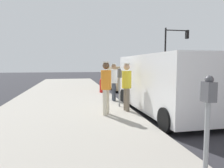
{
  "coord_description": "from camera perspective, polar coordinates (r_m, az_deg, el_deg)",
  "views": [
    {
      "loc": [
        3.23,
        8.45,
        1.82
      ],
      "look_at": [
        1.65,
        0.49,
        1.05
      ],
      "focal_mm": 33.44,
      "sensor_mm": 36.0,
      "label": 1
    }
  ],
  "objects": [
    {
      "name": "parked_van",
      "position": [
        7.89,
        14.18,
        0.42
      ],
      "size": [
        2.22,
        5.24,
        2.15
      ],
      "color": "white",
      "rests_on": "ground"
    },
    {
      "name": "fire_hydrant",
      "position": [
        12.34,
        -2.87,
        -0.4
      ],
      "size": [
        0.24,
        0.24,
        0.86
      ],
      "color": "red",
      "rests_on": "sidewalk_slab"
    },
    {
      "name": "ground_plane",
      "position": [
        9.23,
        9.56,
        -6.03
      ],
      "size": [
        80.0,
        80.0,
        0.0
      ],
      "primitive_type": "plane",
      "color": "#2D2D33"
    },
    {
      "name": "parking_meter_far",
      "position": [
        3.24,
        24.74,
        -6.52
      ],
      "size": [
        0.14,
        0.18,
        1.52
      ],
      "color": "gray",
      "rests_on": "sidewalk_slab"
    },
    {
      "name": "pedestrian_in_yellow",
      "position": [
        7.45,
        4.02,
        0.1
      ],
      "size": [
        0.34,
        0.36,
        1.71
      ],
      "color": "#726656",
      "rests_on": "sidewalk_slab"
    },
    {
      "name": "pedestrian_in_white",
      "position": [
        9.51,
        0.49,
        1.23
      ],
      "size": [
        0.34,
        0.36,
        1.7
      ],
      "color": "#383D47",
      "rests_on": "sidewalk_slab"
    },
    {
      "name": "sidewalk_slab",
      "position": [
        8.63,
        -12.86,
        -6.38
      ],
      "size": [
        5.0,
        32.0,
        0.15
      ],
      "primitive_type": "cube",
      "color": "#9E998E",
      "rests_on": "ground"
    },
    {
      "name": "traffic_light_corner",
      "position": [
        20.9,
        16.48,
        9.87
      ],
      "size": [
        2.48,
        0.42,
        5.2
      ],
      "color": "black",
      "rests_on": "ground"
    },
    {
      "name": "parking_meter_near",
      "position": [
        8.2,
        2.06,
        0.95
      ],
      "size": [
        0.14,
        0.18,
        1.52
      ],
      "color": "gray",
      "rests_on": "sidewalk_slab"
    },
    {
      "name": "parked_sedan_behind",
      "position": [
        15.19,
        2.49,
        1.38
      ],
      "size": [
        2.12,
        4.48,
        1.65
      ],
      "color": "tan",
      "rests_on": "ground"
    },
    {
      "name": "pedestrian_in_orange",
      "position": [
        6.86,
        -1.64,
        -0.07
      ],
      "size": [
        0.34,
        0.34,
        1.76
      ],
      "color": "beige",
      "rests_on": "sidewalk_slab"
    }
  ]
}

